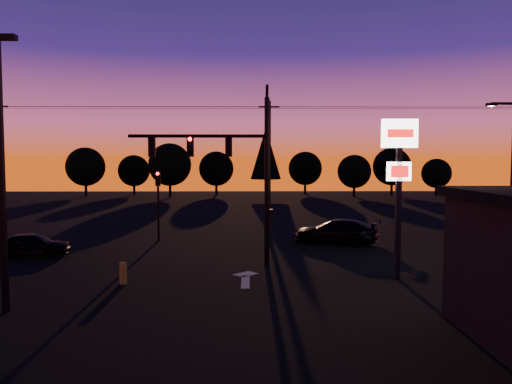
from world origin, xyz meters
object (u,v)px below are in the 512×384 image
(traffic_signal_mast, at_px, (233,163))
(pylon_sign, at_px, (399,164))
(streetlight, at_px, (511,173))
(secondary_signal, at_px, (158,195))
(parking_lot_light, at_px, (1,155))
(car_left, at_px, (33,244))
(bollard, at_px, (123,273))
(car_right, at_px, (336,231))

(traffic_signal_mast, bearing_deg, pylon_sign, -19.36)
(streetlight, bearing_deg, secondary_signal, 162.44)
(parking_lot_light, relative_size, car_left, 2.45)
(secondary_signal, distance_m, parking_lot_light, 14.90)
(traffic_signal_mast, xyz_separation_m, streetlight, (14.01, 1.51, -0.52))
(bollard, bearing_deg, car_left, 136.49)
(traffic_signal_mast, bearing_deg, car_left, 166.03)
(pylon_sign, xyz_separation_m, streetlight, (6.91, 4.00, -0.49))
(bollard, bearing_deg, car_right, 42.78)
(bollard, distance_m, car_left, 8.57)
(car_left, bearing_deg, car_right, -83.27)
(car_left, bearing_deg, traffic_signal_mast, -110.01)
(parking_lot_light, distance_m, car_left, 11.17)
(pylon_sign, distance_m, bollard, 12.38)
(secondary_signal, xyz_separation_m, car_right, (10.94, -1.07, -2.12))
(traffic_signal_mast, relative_size, pylon_sign, 1.26)
(parking_lot_light, xyz_separation_m, pylon_sign, (14.50, 4.50, -0.36))
(secondary_signal, distance_m, pylon_sign, 15.75)
(bollard, height_order, car_left, car_left)
(car_left, bearing_deg, bollard, -139.56)
(secondary_signal, relative_size, car_left, 1.17)
(parking_lot_light, height_order, pylon_sign, parking_lot_light)
(secondary_signal, relative_size, streetlight, 0.54)
(parking_lot_light, xyz_separation_m, car_left, (-3.23, 9.64, -4.63))
(traffic_signal_mast, relative_size, parking_lot_light, 0.94)
(pylon_sign, bearing_deg, car_left, 163.84)
(parking_lot_light, height_order, streetlight, parking_lot_light)
(pylon_sign, xyz_separation_m, bollard, (-11.52, -0.76, -4.47))
(parking_lot_light, distance_m, streetlight, 23.05)
(pylon_sign, xyz_separation_m, car_left, (-17.73, 5.14, -4.28))
(traffic_signal_mast, distance_m, streetlight, 14.10)
(pylon_sign, bearing_deg, traffic_signal_mast, 160.64)
(streetlight, relative_size, car_right, 1.56)
(secondary_signal, xyz_separation_m, parking_lot_light, (-2.50, -14.49, 2.41))
(pylon_sign, bearing_deg, bollard, -176.23)
(secondary_signal, height_order, car_left, secondary_signal)
(secondary_signal, bearing_deg, traffic_signal_mast, -56.81)
(car_left, relative_size, car_right, 0.73)
(traffic_signal_mast, xyz_separation_m, bollard, (-4.42, -3.25, -4.49))
(bollard, relative_size, car_left, 0.24)
(car_right, bearing_deg, bollard, -24.31)
(car_left, bearing_deg, secondary_signal, -55.80)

